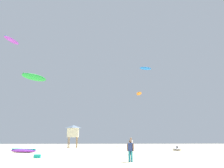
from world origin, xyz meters
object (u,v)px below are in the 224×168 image
object	(u,v)px
kite_grounded_near	(177,148)
kite_grounded_mid	(23,151)
kite_aloft_1	(34,77)
person_midground	(131,145)
kite_aloft_4	(12,40)
kite_aloft_0	(145,68)
lifeguard_tower	(73,131)
person_foreground	(130,149)
kite_aloft_2	(139,94)
cooler_box	(37,156)

from	to	relation	value
kite_grounded_near	kite_grounded_mid	world-z (taller)	kite_grounded_near
kite_aloft_1	person_midground	bearing A→B (deg)	-35.48
kite_grounded_mid	kite_aloft_1	distance (m)	11.96
kite_grounded_near	kite_aloft_1	bearing A→B (deg)	-179.34
kite_aloft_4	person_midground	bearing A→B (deg)	-30.57
kite_aloft_4	kite_aloft_0	bearing A→B (deg)	34.23
kite_grounded_near	kite_aloft_0	size ratio (longest dim) A/B	1.55
lifeguard_tower	kite_aloft_4	xyz separation A→B (m)	(-9.78, -8.21, 14.53)
person_foreground	kite_aloft_1	distance (m)	23.67
kite_aloft_0	kite_aloft_2	distance (m)	7.06
person_foreground	kite_grounded_mid	bearing A→B (deg)	67.09
kite_grounded_mid	kite_aloft_1	bearing A→B (deg)	100.58
kite_grounded_near	lifeguard_tower	world-z (taller)	lifeguard_tower
person_foreground	lifeguard_tower	distance (m)	27.60
person_foreground	kite_aloft_1	bearing A→B (deg)	59.38
kite_grounded_near	lifeguard_tower	distance (m)	19.21
cooler_box	kite_aloft_0	xyz separation A→B (m)	(16.45, 32.10, 18.47)
person_midground	kite_aloft_1	bearing A→B (deg)	-21.22
kite_grounded_near	kite_grounded_mid	size ratio (longest dim) A/B	1.24
kite_aloft_0	kite_grounded_mid	bearing A→B (deg)	-130.64
person_foreground	kite_aloft_1	xyz separation A→B (m)	(-12.69, 17.25, 10.06)
person_foreground	kite_grounded_mid	size ratio (longest dim) A/B	0.39
person_foreground	kite_aloft_2	world-z (taller)	kite_aloft_2
person_foreground	kite_aloft_4	distance (m)	30.14
kite_grounded_near	kite_aloft_0	world-z (taller)	kite_aloft_0
kite_aloft_0	kite_aloft_1	distance (m)	29.35
person_foreground	lifeguard_tower	bearing A→B (deg)	38.77
cooler_box	kite_aloft_1	size ratio (longest dim) A/B	0.13
person_midground	kite_aloft_1	world-z (taller)	kite_aloft_1
person_foreground	kite_aloft_0	distance (m)	40.94
kite_aloft_0	kite_grounded_near	bearing A→B (deg)	-88.00
person_foreground	kite_grounded_near	xyz separation A→B (m)	(9.29, 17.51, -0.65)
kite_aloft_2	kite_aloft_4	distance (m)	29.49
kite_aloft_2	kite_grounded_mid	bearing A→B (deg)	-129.18
cooler_box	kite_aloft_0	bearing A→B (deg)	62.87
lifeguard_tower	kite_aloft_1	size ratio (longest dim) A/B	0.98
lifeguard_tower	kite_aloft_4	size ratio (longest dim) A/B	1.14
cooler_box	kite_grounded_mid	bearing A→B (deg)	115.29
kite_grounded_near	cooler_box	xyz separation A→B (m)	(-17.09, -13.72, -0.12)
kite_grounded_mid	lifeguard_tower	world-z (taller)	lifeguard_tower
kite_grounded_mid	cooler_box	world-z (taller)	kite_grounded_mid
kite_grounded_near	kite_aloft_4	xyz separation A→B (m)	(-26.53, 0.76, 17.31)
cooler_box	kite_aloft_1	distance (m)	17.96
kite_aloft_0	kite_aloft_4	distance (m)	31.33
cooler_box	person_foreground	bearing A→B (deg)	-25.90
cooler_box	kite_aloft_0	distance (m)	40.52
person_midground	cooler_box	distance (m)	9.59
person_foreground	lifeguard_tower	size ratio (longest dim) A/B	0.38
person_midground	kite_aloft_4	world-z (taller)	kite_aloft_4
kite_aloft_0	kite_aloft_4	xyz separation A→B (m)	(-25.89, -17.62, -1.05)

